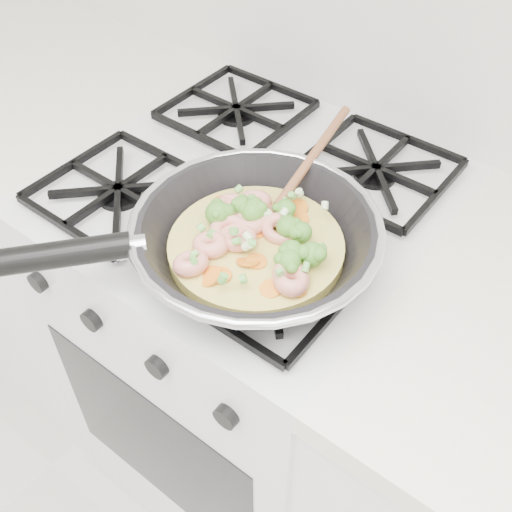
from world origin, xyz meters
The scene contains 3 objects.
stove centered at (0.00, 1.70, 0.46)m, with size 0.60×0.60×0.92m.
counter_left centered at (-0.80, 1.70, 0.45)m, with size 1.00×0.60×0.90m.
skillet centered at (0.12, 1.55, 0.96)m, with size 0.42×0.57×0.09m.
Camera 1 is at (0.49, 1.09, 1.54)m, focal length 42.69 mm.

